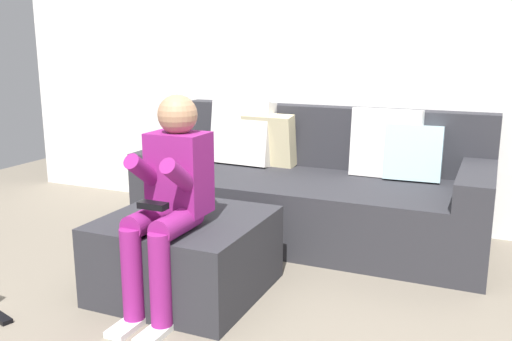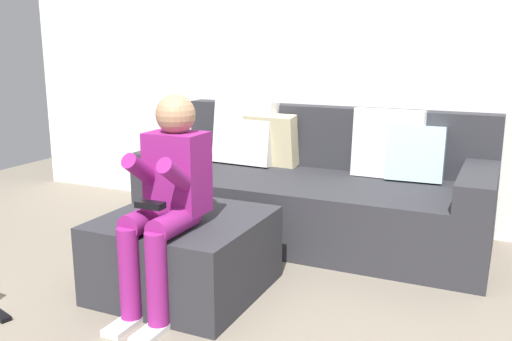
% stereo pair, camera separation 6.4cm
% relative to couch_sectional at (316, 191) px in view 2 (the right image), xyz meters
% --- Properties ---
extents(wall_back, '(5.77, 0.10, 2.60)m').
position_rel_couch_sectional_xyz_m(wall_back, '(0.07, 0.46, 0.99)').
color(wall_back, white).
rests_on(wall_back, ground_plane).
extents(couch_sectional, '(2.28, 0.97, 0.90)m').
position_rel_couch_sectional_xyz_m(couch_sectional, '(0.00, 0.00, 0.00)').
color(couch_sectional, '#2D2D33').
rests_on(couch_sectional, ground_plane).
extents(ottoman, '(0.81, 0.80, 0.42)m').
position_rel_couch_sectional_xyz_m(ottoman, '(-0.34, -1.15, -0.11)').
color(ottoman, '#2D2D33').
rests_on(ottoman, ground_plane).
extents(person_seated, '(0.28, 0.59, 1.07)m').
position_rel_couch_sectional_xyz_m(person_seated, '(-0.31, -1.35, 0.29)').
color(person_seated, '#8C1E72').
rests_on(person_seated, ground_plane).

